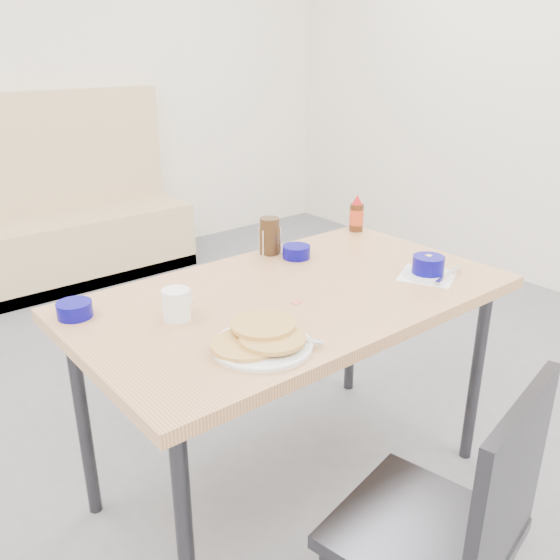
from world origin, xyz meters
TOP-DOWN VIEW (x-y plane):
  - ground at (0.00, 0.00)m, footprint 6.00×6.00m
  - wall_back at (0.00, 2.97)m, footprint 5.00×0.06m
  - booth_bench at (0.00, 2.78)m, footprint 1.90×0.56m
  - dining_table at (0.00, 0.25)m, footprint 1.40×0.80m
  - diner_chair at (-0.18, -0.53)m, footprint 0.46×0.46m
  - pancake_plate at (-0.31, 0.02)m, footprint 0.27×0.27m
  - coffee_mug at (-0.39, 0.31)m, footprint 0.11×0.08m
  - grits_setting at (0.44, 0.06)m, footprint 0.25×0.24m
  - creamer_bowl at (-0.62, 0.51)m, footprint 0.10×0.10m
  - butter_bowl at (0.22, 0.49)m, footprint 0.10×0.10m
  - amber_tumbler at (0.17, 0.59)m, footprint 0.09×0.09m
  - condiment_caddy at (0.17, 0.59)m, footprint 0.09×0.07m
  - syrup_bottle at (0.64, 0.59)m, footprint 0.06×0.06m
  - sugar_wrapper at (-0.05, 0.18)m, footprint 0.04×0.03m

SIDE VIEW (x-z plane):
  - ground at x=0.00m, z-range 0.00..0.00m
  - booth_bench at x=0.00m, z-range -0.26..0.96m
  - diner_chair at x=-0.18m, z-range 0.07..0.93m
  - dining_table at x=0.00m, z-range 0.32..1.08m
  - sugar_wrapper at x=-0.05m, z-range 0.76..0.76m
  - pancake_plate at x=-0.31m, z-range 0.76..0.80m
  - creamer_bowl at x=-0.62m, z-range 0.76..0.81m
  - butter_bowl at x=0.22m, z-range 0.76..0.81m
  - grits_setting at x=0.44m, z-range 0.75..0.83m
  - condiment_caddy at x=0.17m, z-range 0.74..0.85m
  - coffee_mug at x=-0.39m, z-range 0.76..0.85m
  - syrup_bottle at x=0.64m, z-range 0.75..0.90m
  - amber_tumbler at x=0.17m, z-range 0.76..0.90m
  - wall_back at x=0.00m, z-range 0.00..2.80m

